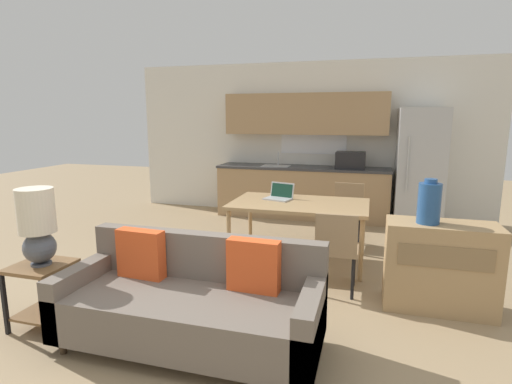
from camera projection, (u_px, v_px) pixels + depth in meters
name	position (u px, v px, depth m)	size (l,w,h in m)	color
ground_plane	(206.00, 349.00, 3.05)	(20.00, 20.00, 0.00)	#9E8460
wall_back	(306.00, 139.00, 7.17)	(6.40, 0.07, 2.70)	silver
kitchen_counter	(304.00, 170.00, 6.98)	(2.98, 0.65, 2.15)	tan
refrigerator	(420.00, 168.00, 6.34)	(0.71, 0.76, 1.89)	#B7BABC
dining_table	(299.00, 207.00, 4.80)	(1.62, 0.98, 0.74)	tan
couch	(193.00, 303.00, 3.07)	(1.98, 0.80, 0.84)	#3D2D1E
side_table	(43.00, 285.00, 3.33)	(0.43, 0.43, 0.55)	brown
table_lamp	(37.00, 224.00, 3.23)	(0.29, 0.29, 0.64)	#4C515B
credenza	(440.00, 266.00, 3.63)	(0.96, 0.44, 0.81)	tan
vase	(429.00, 203.00, 3.53)	(0.20, 0.20, 0.40)	#234C84
dining_chair_near_right	(337.00, 247.00, 3.93)	(0.42, 0.42, 0.84)	#997A56
dining_chair_far_right	(347.00, 210.00, 5.49)	(0.45, 0.45, 0.84)	#997A56
laptop	(280.00, 195.00, 4.99)	(0.38, 0.33, 0.20)	#B7BABC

